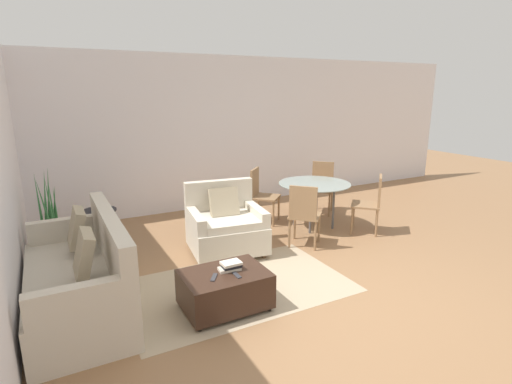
% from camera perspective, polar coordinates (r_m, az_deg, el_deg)
% --- Properties ---
extents(ground_plane, '(20.00, 20.00, 0.00)m').
position_cam_1_polar(ground_plane, '(4.48, 11.65, -14.57)').
color(ground_plane, '#936B47').
extents(wall_back, '(12.00, 0.06, 2.75)m').
position_cam_1_polar(wall_back, '(7.36, -7.52, 8.25)').
color(wall_back, white).
rests_on(wall_back, ground_plane).
extents(wall_left, '(0.06, 12.00, 2.75)m').
position_cam_1_polar(wall_left, '(4.55, -32.58, 2.35)').
color(wall_left, white).
rests_on(wall_left, ground_plane).
extents(area_rug, '(2.47, 1.53, 0.01)m').
position_cam_1_polar(area_rug, '(4.62, -2.71, -13.31)').
color(area_rug, tan).
rests_on(area_rug, ground_plane).
extents(couch, '(0.87, 1.96, 0.96)m').
position_cam_1_polar(couch, '(4.40, -23.69, -11.37)').
color(couch, beige).
rests_on(couch, ground_plane).
extents(armchair, '(1.06, 0.97, 0.93)m').
position_cam_1_polar(armchair, '(5.43, -4.35, -4.91)').
color(armchair, beige).
rests_on(armchair, ground_plane).
extents(ottoman, '(0.84, 0.61, 0.39)m').
position_cam_1_polar(ottoman, '(4.12, -4.48, -13.59)').
color(ottoman, '#382319').
rests_on(ottoman, ground_plane).
extents(book_stack, '(0.23, 0.15, 0.09)m').
position_cam_1_polar(book_stack, '(4.07, -3.64, -10.49)').
color(book_stack, beige).
rests_on(book_stack, ottoman).
extents(tv_remote_primary, '(0.04, 0.14, 0.01)m').
position_cam_1_polar(tv_remote_primary, '(3.98, -2.76, -11.77)').
color(tv_remote_primary, '#333338').
rests_on(tv_remote_primary, ottoman).
extents(tv_remote_secondary, '(0.12, 0.16, 0.01)m').
position_cam_1_polar(tv_remote_secondary, '(3.95, -6.03, -12.02)').
color(tv_remote_secondary, '#333338').
rests_on(tv_remote_secondary, ottoman).
extents(potted_plant, '(0.42, 0.42, 1.21)m').
position_cam_1_polar(potted_plant, '(5.88, -26.98, -5.93)').
color(potted_plant, '#333338').
rests_on(potted_plant, ground_plane).
extents(side_table, '(0.45, 0.45, 0.59)m').
position_cam_1_polar(side_table, '(5.79, -21.36, -4.05)').
color(side_table, black).
rests_on(side_table, ground_plane).
extents(picture_frame, '(0.16, 0.07, 0.16)m').
position_cam_1_polar(picture_frame, '(5.72, -21.59, -1.63)').
color(picture_frame, silver).
rests_on(picture_frame, side_table).
extents(dining_table, '(1.13, 1.13, 0.72)m').
position_cam_1_polar(dining_table, '(6.36, 8.34, 0.60)').
color(dining_table, '#8C9E99').
rests_on(dining_table, ground_plane).
extents(dining_chair_near_left, '(0.59, 0.59, 0.90)m').
position_cam_1_polar(dining_chair_near_left, '(5.55, 6.88, -2.80)').
color(dining_chair_near_left, '#93704C').
rests_on(dining_chair_near_left, ground_plane).
extents(dining_chair_near_right, '(0.59, 0.59, 0.90)m').
position_cam_1_polar(dining_chair_near_right, '(6.33, 16.24, -1.13)').
color(dining_chair_near_right, '#93704C').
rests_on(dining_chair_near_right, ground_plane).
extents(dining_chair_far_left, '(0.59, 0.59, 0.90)m').
position_cam_1_polar(dining_chair_far_left, '(6.57, 0.65, 0.03)').
color(dining_chair_far_left, '#93704C').
rests_on(dining_chair_far_left, ground_plane).
extents(dining_chair_far_right, '(0.59, 0.59, 0.90)m').
position_cam_1_polar(dining_chair_far_right, '(7.24, 9.37, 1.19)').
color(dining_chair_far_right, '#93704C').
rests_on(dining_chair_far_right, ground_plane).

